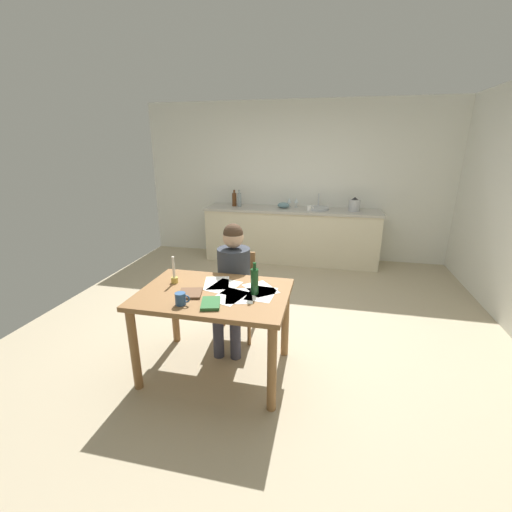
{
  "coord_description": "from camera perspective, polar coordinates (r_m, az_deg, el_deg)",
  "views": [
    {
      "loc": [
        0.61,
        -3.27,
        1.89
      ],
      "look_at": [
        -0.07,
        -0.19,
        0.85
      ],
      "focal_mm": 23.55,
      "sensor_mm": 36.0,
      "label": 1
    }
  ],
  "objects": [
    {
      "name": "wine_bottle_on_table",
      "position": [
        2.68,
        -0.25,
        -4.27
      ],
      "size": [
        0.06,
        0.06,
        0.27
      ],
      "color": "#194C23",
      "rests_on": "dining_table"
    },
    {
      "name": "kitchen_counter",
      "position": [
        5.73,
        5.93,
        3.6
      ],
      "size": [
        2.88,
        0.64,
        0.9
      ],
      "color": "beige",
      "rests_on": "ground"
    },
    {
      "name": "paper_receipt",
      "position": [
        2.88,
        -5.41,
        -5.13
      ],
      "size": [
        0.27,
        0.34,
        0.0
      ],
      "primitive_type": "cube",
      "rotation": [
        0.0,
        0.0,
        -0.23
      ],
      "color": "white",
      "rests_on": "dining_table"
    },
    {
      "name": "candlestick",
      "position": [
        3.0,
        -13.72,
        -3.27
      ],
      "size": [
        0.06,
        0.06,
        0.24
      ],
      "color": "gold",
      "rests_on": "dining_table"
    },
    {
      "name": "wine_glass_near_sink",
      "position": [
        5.76,
        6.86,
        9.3
      ],
      "size": [
        0.07,
        0.07,
        0.15
      ],
      "color": "silver",
      "rests_on": "kitchen_counter"
    },
    {
      "name": "bottle_vinegar",
      "position": [
        5.8,
        -2.84,
        9.57
      ],
      "size": [
        0.07,
        0.07,
        0.28
      ],
      "color": "#8C999E",
      "rests_on": "kitchen_counter"
    },
    {
      "name": "person_seated",
      "position": [
        3.26,
        -3.98,
        -3.64
      ],
      "size": [
        0.35,
        0.61,
        1.19
      ],
      "color": "#333842",
      "rests_on": "ground"
    },
    {
      "name": "bottle_oil",
      "position": [
        5.84,
        -3.7,
        9.6
      ],
      "size": [
        0.08,
        0.08,
        0.28
      ],
      "color": "#593319",
      "rests_on": "kitchen_counter"
    },
    {
      "name": "paper_envelope",
      "position": [
        2.95,
        -6.66,
        -4.56
      ],
      "size": [
        0.28,
        0.34,
        0.0
      ],
      "primitive_type": "cube",
      "rotation": [
        0.0,
        0.0,
        0.27
      ],
      "color": "white",
      "rests_on": "dining_table"
    },
    {
      "name": "teacup_on_counter",
      "position": [
        5.45,
        9.04,
        8.01
      ],
      "size": [
        0.11,
        0.07,
        0.09
      ],
      "color": "white",
      "rests_on": "kitchen_counter"
    },
    {
      "name": "sink_unit",
      "position": [
        5.6,
        10.46,
        8.0
      ],
      "size": [
        0.36,
        0.36,
        0.24
      ],
      "color": "#B2B7BC",
      "rests_on": "kitchen_counter"
    },
    {
      "name": "coffee_mug",
      "position": [
        2.59,
        -12.64,
        -7.1
      ],
      "size": [
        0.12,
        0.08,
        0.09
      ],
      "color": "#33598C",
      "rests_on": "dining_table"
    },
    {
      "name": "wine_glass_by_kettle",
      "position": [
        5.77,
        5.67,
        9.36
      ],
      "size": [
        0.07,
        0.07,
        0.15
      ],
      "color": "silver",
      "rests_on": "kitchen_counter"
    },
    {
      "name": "stovetop_kettle",
      "position": [
        5.6,
        16.37,
        8.34
      ],
      "size": [
        0.18,
        0.18,
        0.22
      ],
      "color": "#B7BABF",
      "rests_on": "kitchen_counter"
    },
    {
      "name": "wall_back",
      "position": [
        5.93,
        6.62,
        12.41
      ],
      "size": [
        5.2,
        0.12,
        2.6
      ],
      "primitive_type": "cube",
      "color": "silver",
      "rests_on": "ground"
    },
    {
      "name": "dining_table",
      "position": [
        2.83,
        -7.09,
        -8.17
      ],
      "size": [
        1.22,
        0.84,
        0.75
      ],
      "color": "olive",
      "rests_on": "ground"
    },
    {
      "name": "chair_at_table",
      "position": [
        3.47,
        -3.39,
        -5.83
      ],
      "size": [
        0.43,
        0.43,
        0.86
      ],
      "color": "olive",
      "rests_on": "ground"
    },
    {
      "name": "book_cookery",
      "position": [
        2.56,
        -7.71,
        -7.98
      ],
      "size": [
        0.19,
        0.24,
        0.02
      ],
      "primitive_type": "cube",
      "rotation": [
        0.0,
        0.0,
        0.27
      ],
      "color": "#2D6533",
      "rests_on": "dining_table"
    },
    {
      "name": "paper_notice",
      "position": [
        2.69,
        -4.54,
        -6.86
      ],
      "size": [
        0.29,
        0.34,
        0.0
      ],
      "primitive_type": "cube",
      "rotation": [
        0.0,
        0.0,
        -0.3
      ],
      "color": "white",
      "rests_on": "dining_table"
    },
    {
      "name": "ground_plane",
      "position": [
        3.84,
        1.65,
        -11.62
      ],
      "size": [
        5.2,
        5.2,
        0.04
      ],
      "primitive_type": "cube",
      "color": "tan"
    },
    {
      "name": "paper_letter",
      "position": [
        2.73,
        0.91,
        -6.43
      ],
      "size": [
        0.23,
        0.31,
        0.0
      ],
      "primitive_type": "cube",
      "rotation": [
        0.0,
        0.0,
        -0.08
      ],
      "color": "white",
      "rests_on": "dining_table"
    },
    {
      "name": "book_magazine",
      "position": [
        2.76,
        -11.08,
        -6.24
      ],
      "size": [
        0.22,
        0.23,
        0.02
      ],
      "primitive_type": "cube",
      "rotation": [
        0.0,
        0.0,
        0.25
      ],
      "color": "brown",
      "rests_on": "dining_table"
    },
    {
      "name": "paper_bill",
      "position": [
        2.82,
        0.77,
        -5.57
      ],
      "size": [
        0.35,
        0.36,
        0.0
      ],
      "primitive_type": "cube",
      "rotation": [
        0.0,
        0.0,
        0.7
      ],
      "color": "white",
      "rests_on": "dining_table"
    },
    {
      "name": "mixing_bowl",
      "position": [
        5.68,
        4.7,
        8.6
      ],
      "size": [
        0.2,
        0.2,
        0.09
      ],
      "primitive_type": "ellipsoid",
      "color": "#668C99",
      "rests_on": "kitchen_counter"
    },
    {
      "name": "paper_flyer",
      "position": [
        2.69,
        -2.91,
        -6.76
      ],
      "size": [
        0.28,
        0.34,
        0.0
      ],
      "primitive_type": "cube",
      "rotation": [
        0.0,
        0.0,
        0.27
      ],
      "color": "white",
      "rests_on": "dining_table"
    }
  ]
}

